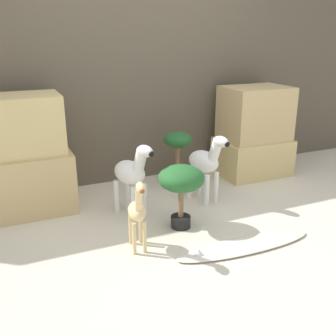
# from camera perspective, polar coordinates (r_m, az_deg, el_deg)

# --- Properties ---
(ground_plane) EXTENTS (14.00, 14.00, 0.00)m
(ground_plane) POSITION_cam_1_polar(r_m,az_deg,el_deg) (3.19, 5.56, -10.13)
(ground_plane) COLOR beige
(wall_back) EXTENTS (6.40, 0.08, 2.20)m
(wall_back) POSITION_cam_1_polar(r_m,az_deg,el_deg) (4.24, -4.47, 12.93)
(wall_back) COLOR brown
(wall_back) RESTS_ON ground_plane
(rock_pillar_left) EXTENTS (0.77, 0.57, 1.05)m
(rock_pillar_left) POSITION_cam_1_polar(r_m,az_deg,el_deg) (3.71, -19.94, 1.29)
(rock_pillar_left) COLOR tan
(rock_pillar_left) RESTS_ON ground_plane
(rock_pillar_right) EXTENTS (0.77, 0.57, 1.00)m
(rock_pillar_right) POSITION_cam_1_polar(r_m,az_deg,el_deg) (4.53, 12.33, 4.93)
(rock_pillar_right) COLOR #D1B775
(rock_pillar_right) RESTS_ON ground_plane
(zebra_right) EXTENTS (0.30, 0.48, 0.68)m
(zebra_right) POSITION_cam_1_polar(r_m,az_deg,el_deg) (3.71, 5.51, 0.87)
(zebra_right) COLOR white
(zebra_right) RESTS_ON ground_plane
(zebra_left) EXTENTS (0.32, 0.48, 0.68)m
(zebra_left) POSITION_cam_1_polar(r_m,az_deg,el_deg) (3.42, -5.26, -0.72)
(zebra_left) COLOR white
(zebra_left) RESTS_ON ground_plane
(giraffe_figurine) EXTENTS (0.16, 0.36, 0.60)m
(giraffe_figurine) POSITION_cam_1_polar(r_m,az_deg,el_deg) (2.88, -4.44, -6.21)
(giraffe_figurine) COLOR #E0C184
(giraffe_figurine) RESTS_ON ground_plane
(potted_palm_front) EXTENTS (0.29, 0.29, 0.58)m
(potted_palm_front) POSITION_cam_1_polar(r_m,az_deg,el_deg) (4.10, 1.41, 3.51)
(potted_palm_front) COLOR black
(potted_palm_front) RESTS_ON ground_plane
(potted_palm_back) EXTENTS (0.38, 0.38, 0.54)m
(potted_palm_back) POSITION_cam_1_polar(r_m,az_deg,el_deg) (3.19, 1.92, -2.08)
(potted_palm_back) COLOR black
(potted_palm_back) RESTS_ON ground_plane
(surfboard) EXTENTS (1.15, 0.28, 0.08)m
(surfboard) POSITION_cam_1_polar(r_m,az_deg,el_deg) (3.10, 10.91, -10.97)
(surfboard) COLOR silver
(surfboard) RESTS_ON ground_plane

